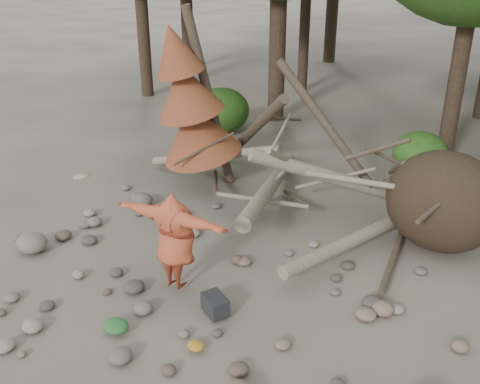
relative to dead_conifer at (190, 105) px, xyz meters
The scene contains 11 objects.
ground 5.05m from the dead_conifer, 47.26° to the right, with size 120.00×120.00×0.00m, color #514C44.
deadfall_pile 5.33m from the dead_conifer, ahead, with size 8.55×5.24×3.30m.
dead_conifer is the anchor object (origin of this frame).
bush_left 4.72m from the dead_conifer, 121.92° to the left, with size 1.80×1.80×1.44m, color #234A13.
bush_mid 6.11m from the dead_conifer, 48.52° to the left, with size 1.40×1.40×1.12m, color #2F5E1B.
frisbee_thrower 4.46m from the dead_conifer, 50.24° to the right, with size 2.81×1.24×1.88m.
backpack 5.48m from the dead_conifer, 42.63° to the right, with size 0.45×0.30×0.30m, color black.
cloth_green 5.90m from the dead_conifer, 58.91° to the right, with size 0.43×0.36×0.16m, color #255E29.
cloth_orange 6.28m from the dead_conifer, 46.27° to the right, with size 0.27×0.22×0.10m, color #AE701D.
boulder_front_left 4.62m from the dead_conifer, 94.56° to the right, with size 0.64×0.57×0.38m, color slate.
boulder_mid_left 2.46m from the dead_conifer, 98.66° to the right, with size 0.51×0.46×0.31m, color #5B554D.
Camera 1 is at (5.36, -5.31, 5.35)m, focal length 40.00 mm.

